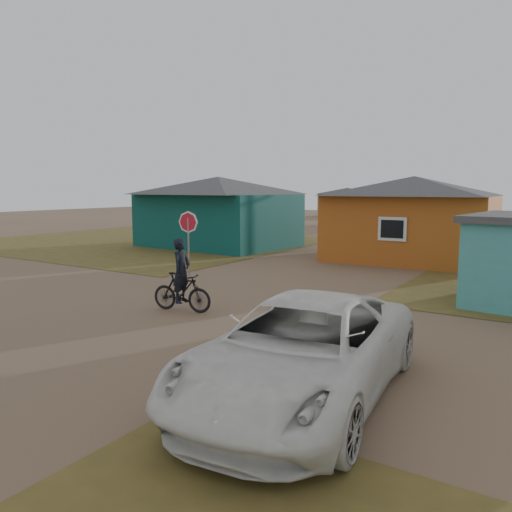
{
  "coord_description": "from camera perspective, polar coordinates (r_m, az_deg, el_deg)",
  "views": [
    {
      "loc": [
        8.96,
        -9.6,
        3.34
      ],
      "look_at": [
        0.85,
        3.0,
        1.3
      ],
      "focal_mm": 35.0,
      "sensor_mm": 36.0,
      "label": 1
    }
  ],
  "objects": [
    {
      "name": "ground",
      "position": [
        13.55,
        -10.0,
        -6.64
      ],
      "size": [
        120.0,
        120.0,
        0.0
      ],
      "primitive_type": "plane",
      "color": "brown"
    },
    {
      "name": "grass_nw",
      "position": [
        32.39,
        -12.62,
        1.66
      ],
      "size": [
        20.0,
        18.0,
        0.0
      ],
      "primitive_type": "cube",
      "color": "brown",
      "rests_on": "ground"
    },
    {
      "name": "house_teal",
      "position": [
        28.99,
        -4.33,
        5.19
      ],
      "size": [
        8.93,
        7.08,
        4.0
      ],
      "color": "#0B3F3B",
      "rests_on": "ground"
    },
    {
      "name": "house_yellow",
      "position": [
        24.5,
        17.48,
        4.27
      ],
      "size": [
        7.72,
        6.76,
        3.9
      ],
      "color": "#B1581B",
      "rests_on": "ground"
    },
    {
      "name": "house_pale_west",
      "position": [
        46.12,
        13.89,
        5.69
      ],
      "size": [
        7.04,
        6.15,
        3.6
      ],
      "color": "#A5B097",
      "rests_on": "ground"
    },
    {
      "name": "house_pale_north",
      "position": [
        60.18,
        10.38,
        6.12
      ],
      "size": [
        6.28,
        5.81,
        3.4
      ],
      "color": "#A5B097",
      "rests_on": "ground"
    },
    {
      "name": "stop_sign",
      "position": [
        18.67,
        -7.74,
        3.07
      ],
      "size": [
        0.8,
        0.24,
        2.51
      ],
      "color": "gray",
      "rests_on": "ground"
    },
    {
      "name": "cyclist",
      "position": [
        13.73,
        -8.5,
        -3.29
      ],
      "size": [
        1.83,
        0.8,
        2.01
      ],
      "color": "black",
      "rests_on": "ground"
    },
    {
      "name": "vehicle",
      "position": [
        8.09,
        5.39,
        -10.63
      ],
      "size": [
        3.22,
        5.97,
        1.59
      ],
      "primitive_type": "imported",
      "rotation": [
        0.0,
        0.0,
        0.1
      ],
      "color": "white",
      "rests_on": "ground"
    }
  ]
}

